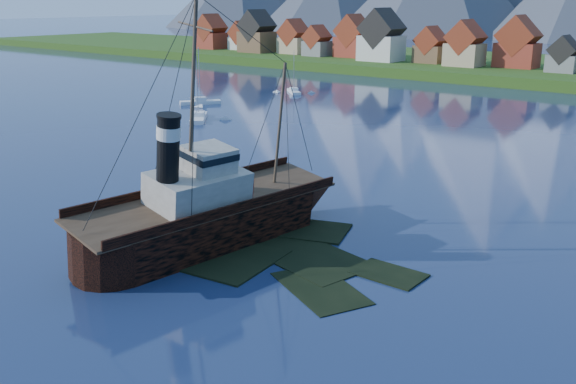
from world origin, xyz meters
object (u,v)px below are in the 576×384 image
Objects in this scene: sailboat_a at (199,118)px; sailboat_b at (200,103)px; sailboat_c at (294,92)px; tugboat_wreck at (219,209)px.

sailboat_b is at bearing 93.70° from sailboat_a.
sailboat_a is at bearing -126.61° from sailboat_c.
sailboat_c is (-8.67, 41.50, -0.04)m from sailboat_a.
tugboat_wreck reaches higher than sailboat_b.
sailboat_a is (-49.55, 44.37, -2.83)m from tugboat_wreck.
sailboat_b is (-63.49, 58.23, -2.81)m from tugboat_wreck.
tugboat_wreck is at bearing -83.31° from sailboat_a.
sailboat_b is 1.21× the size of sailboat_c.
sailboat_c is at bearing 116.11° from sailboat_b.
sailboat_b is 28.13m from sailboat_c.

